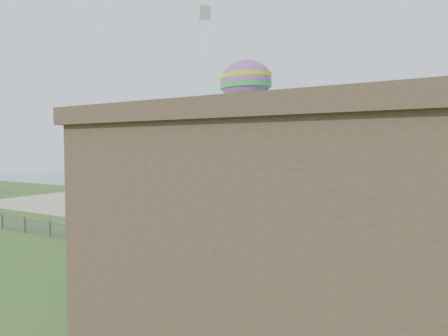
{
  "coord_description": "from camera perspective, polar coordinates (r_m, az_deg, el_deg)",
  "views": [
    {
      "loc": [
        13.38,
        -12.01,
        6.49
      ],
      "look_at": [
        1.46,
        8.0,
        5.27
      ],
      "focal_mm": 32.0,
      "sensor_mm": 36.0,
      "label": 1
    }
  ],
  "objects": [
    {
      "name": "octopus_kite",
      "position": [
        25.8,
        3.06,
        8.17
      ],
      "size": [
        3.75,
        2.81,
        7.27
      ],
      "primitive_type": null,
      "rotation": [
        0.0,
        0.0,
        -0.09
      ],
      "color": "#FF2857"
    },
    {
      "name": "picnic_table",
      "position": [
        20.96,
        -1.93,
        -14.02
      ],
      "size": [
        1.72,
        1.31,
        0.72
      ],
      "primitive_type": null,
      "rotation": [
        0.0,
        0.0,
        0.01
      ],
      "color": "brown",
      "rests_on": "ground"
    },
    {
      "name": "motel_deck",
      "position": [
        18.12,
        29.01,
        -17.53
      ],
      "size": [
        15.0,
        2.0,
        0.5
      ],
      "primitive_type": "cube",
      "color": "brown",
      "rests_on": "ground"
    },
    {
      "name": "chainlink_fence",
      "position": [
        23.21,
        -5.75,
        -11.85
      ],
      "size": [
        36.2,
        0.2,
        1.25
      ],
      "primitive_type": null,
      "color": "brown",
      "rests_on": "ground"
    },
    {
      "name": "ground",
      "position": [
        19.12,
        -17.0,
        -16.99
      ],
      "size": [
        160.0,
        160.0,
        0.0
      ],
      "primitive_type": "plane",
      "color": "#31521C",
      "rests_on": "ground"
    },
    {
      "name": "motel",
      "position": [
        11.42,
        28.45,
        -12.56
      ],
      "size": [
        15.0,
        10.0,
        7.0
      ],
      "primitive_type": "cube",
      "color": "#473826",
      "rests_on": "ground"
    },
    {
      "name": "sand_beach",
      "position": [
        37.12,
        9.24,
        -7.11
      ],
      "size": [
        72.0,
        20.0,
        0.02
      ],
      "primitive_type": "cube",
      "color": "tan",
      "rests_on": "ground"
    },
    {
      "name": "kite_white",
      "position": [
        37.48,
        -2.7,
        19.78
      ],
      "size": [
        2.26,
        2.32,
        3.28
      ],
      "primitive_type": null,
      "rotation": [
        0.44,
        0.0,
        0.74
      ],
      "color": "silver"
    },
    {
      "name": "ocean",
      "position": [
        79.42,
        21.0,
        -1.89
      ],
      "size": [
        160.0,
        68.0,
        0.02
      ],
      "primitive_type": "cube",
      "color": "slate",
      "rests_on": "ground"
    }
  ]
}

